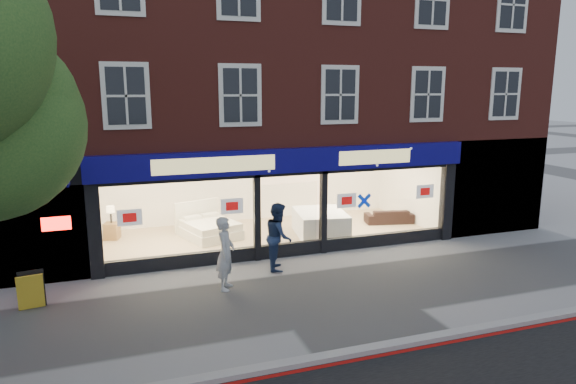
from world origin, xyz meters
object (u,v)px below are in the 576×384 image
mattress_stack (320,223)px  sofa (389,216)px  pedestrian_blue (279,236)px  a_board (31,290)px  pedestrian_grey (226,253)px  display_bed (208,228)px

mattress_stack → sofa: mattress_stack is taller
sofa → pedestrian_blue: (-5.29, -3.06, 0.59)m
mattress_stack → a_board: size_ratio=2.59×
pedestrian_grey → pedestrian_blue: pedestrian_blue is taller
display_bed → a_board: size_ratio=2.66×
pedestrian_grey → pedestrian_blue: size_ratio=0.99×
a_board → pedestrian_grey: size_ratio=0.47×
display_bed → a_board: bearing=-157.0°
sofa → a_board: bearing=29.9°
pedestrian_grey → sofa: bearing=-35.6°
display_bed → mattress_stack: (3.64, -1.00, 0.09)m
mattress_stack → pedestrian_blue: pedestrian_blue is taller
sofa → display_bed: bearing=8.5°
mattress_stack → sofa: (3.00, 0.60, -0.15)m
mattress_stack → pedestrian_grey: size_ratio=1.20×
mattress_stack → pedestrian_grey: 5.28m
display_bed → sofa: 6.65m
display_bed → pedestrian_grey: pedestrian_grey is taller
sofa → pedestrian_blue: bearing=42.0°
pedestrian_blue → sofa: bearing=-43.4°
mattress_stack → sofa: 3.06m
display_bed → a_board: (-4.86, -4.13, 0.03)m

